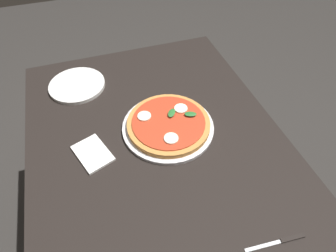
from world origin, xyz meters
The scene contains 7 objects.
ground_plane centered at (0.00, 0.00, 0.00)m, with size 6.00×6.00×0.00m, color #2D2B28.
dining_table centered at (0.00, 0.00, 0.62)m, with size 1.17×0.83×0.73m.
serving_tray centered at (-0.08, 0.05, 0.74)m, with size 0.31×0.31×0.01m, color silver.
pizza centered at (-0.08, 0.05, 0.76)m, with size 0.28×0.28×0.03m.
plate_white centered at (-0.40, -0.22, 0.74)m, with size 0.22×0.22×0.01m, color white.
napkin centered at (-0.05, -0.21, 0.74)m, with size 0.13×0.09×0.01m, color white.
knife centered at (0.38, 0.20, 0.74)m, with size 0.02×0.16×0.01m.
Camera 1 is at (0.54, -0.15, 1.46)m, focal length 30.43 mm.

